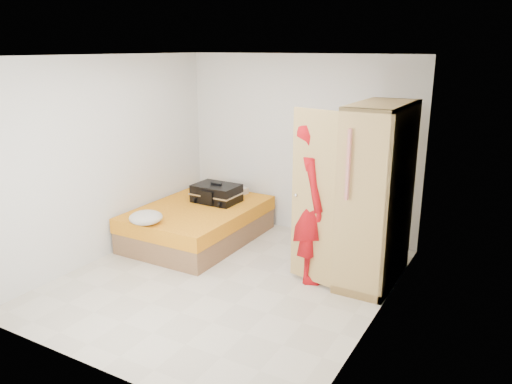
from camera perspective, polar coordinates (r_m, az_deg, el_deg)
The scene contains 7 objects.
room at distance 5.63m, azimuth -3.63°, elevation 1.97°, with size 4.00×4.02×2.60m.
bed at distance 7.22m, azimuth -6.58°, elevation -3.56°, with size 1.42×2.02×0.50m.
wardrobe at distance 5.89m, azimuth 13.08°, elevation -0.83°, with size 1.16×1.20×2.10m.
person at distance 5.84m, azimuth 6.63°, elevation -1.13°, with size 0.69×0.46×1.90m, color #B60F0B.
suitcase at distance 7.31m, azimuth -4.55°, elevation -0.15°, with size 0.67×0.51×0.29m.
round_cushion at distance 6.56m, azimuth -12.48°, elevation -2.86°, with size 0.43×0.43×0.16m, color beige.
pillow at distance 7.79m, azimuth -2.89°, elevation 0.30°, with size 0.52×0.26×0.09m, color beige.
Camera 1 is at (2.99, -4.57, 2.69)m, focal length 35.00 mm.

